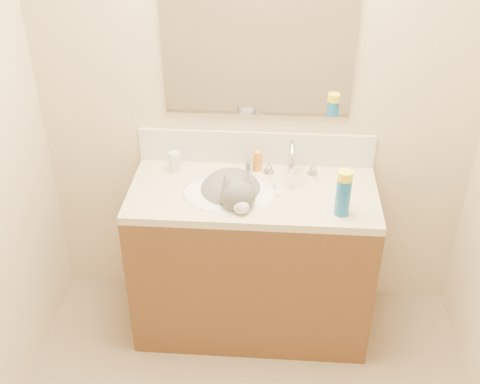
# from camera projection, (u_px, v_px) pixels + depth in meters

# --- Properties ---
(room_shell) EXTENTS (2.24, 2.54, 2.52)m
(room_shell) POSITION_uv_depth(u_px,v_px,m) (238.00, 188.00, 1.74)
(room_shell) COLOR beige
(room_shell) RESTS_ON ground
(vanity_cabinet) EXTENTS (1.20, 0.55, 0.82)m
(vanity_cabinet) POSITION_uv_depth(u_px,v_px,m) (252.00, 263.00, 3.14)
(vanity_cabinet) COLOR brown
(vanity_cabinet) RESTS_ON ground
(counter_slab) EXTENTS (1.20, 0.55, 0.04)m
(counter_slab) POSITION_uv_depth(u_px,v_px,m) (253.00, 194.00, 2.91)
(counter_slab) COLOR beige
(counter_slab) RESTS_ON vanity_cabinet
(basin) EXTENTS (0.45, 0.36, 0.14)m
(basin) POSITION_uv_depth(u_px,v_px,m) (228.00, 205.00, 2.91)
(basin) COLOR white
(basin) RESTS_ON vanity_cabinet
(faucet) EXTENTS (0.28, 0.20, 0.21)m
(faucet) POSITION_uv_depth(u_px,v_px,m) (291.00, 162.00, 2.95)
(faucet) COLOR silver
(faucet) RESTS_ON counter_slab
(cat) EXTENTS (0.43, 0.47, 0.33)m
(cat) POSITION_uv_depth(u_px,v_px,m) (232.00, 195.00, 2.90)
(cat) COLOR #555355
(cat) RESTS_ON basin
(backsplash) EXTENTS (1.20, 0.02, 0.18)m
(backsplash) POSITION_uv_depth(u_px,v_px,m) (256.00, 148.00, 3.07)
(backsplash) COLOR silver
(backsplash) RESTS_ON counter_slab
(mirror) EXTENTS (0.90, 0.02, 0.80)m
(mirror) POSITION_uv_depth(u_px,v_px,m) (258.00, 34.00, 2.75)
(mirror) COLOR white
(mirror) RESTS_ON room_shell
(pill_bottle) EXTENTS (0.07, 0.07, 0.10)m
(pill_bottle) POSITION_uv_depth(u_px,v_px,m) (175.00, 162.00, 3.02)
(pill_bottle) COLOR silver
(pill_bottle) RESTS_ON counter_slab
(pill_label) EXTENTS (0.06, 0.06, 0.04)m
(pill_label) POSITION_uv_depth(u_px,v_px,m) (175.00, 163.00, 3.03)
(pill_label) COLOR #EC5227
(pill_label) RESTS_ON pill_bottle
(silver_jar) EXTENTS (0.06, 0.06, 0.06)m
(silver_jar) POSITION_uv_depth(u_px,v_px,m) (250.00, 166.00, 3.04)
(silver_jar) COLOR #B7B7BC
(silver_jar) RESTS_ON counter_slab
(amber_bottle) EXTENTS (0.04, 0.04, 0.10)m
(amber_bottle) POSITION_uv_depth(u_px,v_px,m) (258.00, 161.00, 3.03)
(amber_bottle) COLOR orange
(amber_bottle) RESTS_ON counter_slab
(toothbrush) EXTENTS (0.04, 0.15, 0.01)m
(toothbrush) POSITION_uv_depth(u_px,v_px,m) (275.00, 188.00, 2.91)
(toothbrush) COLOR silver
(toothbrush) RESTS_ON counter_slab
(toothbrush_head) EXTENTS (0.02, 0.03, 0.02)m
(toothbrush_head) POSITION_uv_depth(u_px,v_px,m) (275.00, 187.00, 2.90)
(toothbrush_head) COLOR #609CCD
(toothbrush_head) RESTS_ON counter_slab
(spray_can) EXTENTS (0.07, 0.07, 0.18)m
(spray_can) POSITION_uv_depth(u_px,v_px,m) (343.00, 197.00, 2.68)
(spray_can) COLOR #175EA6
(spray_can) RESTS_ON counter_slab
(spray_cap) EXTENTS (0.07, 0.07, 0.04)m
(spray_cap) POSITION_uv_depth(u_px,v_px,m) (345.00, 176.00, 2.62)
(spray_cap) COLOR yellow
(spray_cap) RESTS_ON spray_can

